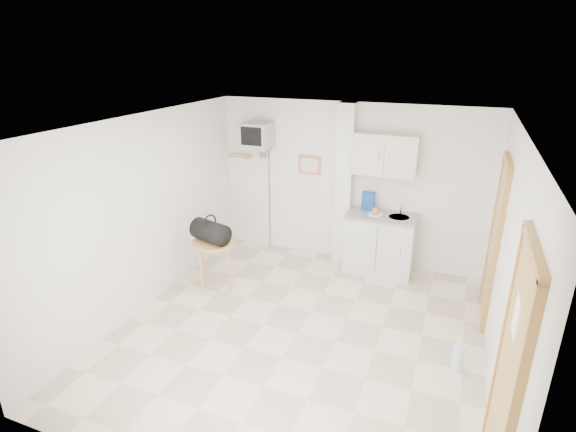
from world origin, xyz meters
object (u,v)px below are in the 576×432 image
at_px(round_table, 214,248).
at_px(duffel_bag, 210,231).
at_px(water_bottle, 458,358).
at_px(crt_television, 257,136).

relative_size(round_table, duffel_bag, 1.19).
xyz_separation_m(round_table, water_bottle, (3.29, -0.63, -0.46)).
height_order(round_table, duffel_bag, duffel_bag).
xyz_separation_m(crt_television, round_table, (-0.04, -1.40, -1.32)).
distance_m(round_table, duffel_bag, 0.25).
bearing_deg(round_table, water_bottle, -10.87).
xyz_separation_m(round_table, duffel_bag, (-0.03, -0.03, 0.25)).
bearing_deg(duffel_bag, water_bottle, 6.51).
distance_m(crt_television, water_bottle, 4.23).
xyz_separation_m(duffel_bag, water_bottle, (3.32, -0.60, -0.71)).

